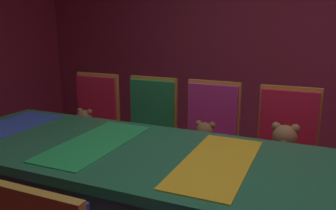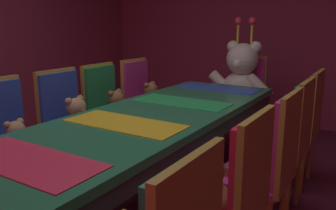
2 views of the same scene
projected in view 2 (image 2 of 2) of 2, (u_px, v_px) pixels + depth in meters
wall_back at (274, 19)px, 4.69m from camera, size 5.20×0.12×2.80m
banquet_table at (125, 136)px, 2.21m from camera, size 0.90×3.36×0.75m
chair_left_2 at (4, 134)px, 2.45m from camera, size 0.42×0.41×0.98m
teddy_left_2 at (17, 141)px, 2.38m from camera, size 0.21×0.28×0.26m
chair_left_3 at (65, 117)px, 2.90m from camera, size 0.42×0.41×0.98m
teddy_left_3 at (78, 119)px, 2.83m from camera, size 0.26×0.34×0.32m
chair_left_4 at (105, 106)px, 3.30m from camera, size 0.42×0.41×0.98m
teddy_left_4 at (117, 108)px, 3.23m from camera, size 0.25×0.32×0.30m
chair_left_5 at (140, 96)px, 3.74m from camera, size 0.42×0.41×0.98m
teddy_left_5 at (151, 98)px, 3.66m from camera, size 0.25×0.32×0.30m
chair_right_2 at (236, 195)px, 1.58m from camera, size 0.42×0.41×0.98m
teddy_right_2 at (207, 188)px, 1.66m from camera, size 0.26×0.34×0.32m
chair_right_3 at (274, 157)px, 2.03m from camera, size 0.42×0.41×0.98m
teddy_right_3 at (249, 157)px, 2.10m from camera, size 0.22×0.28×0.27m
chair_right_4 at (292, 134)px, 2.45m from camera, size 0.42×0.41×0.98m
chair_right_5 at (305, 117)px, 2.89m from camera, size 0.42×0.41×0.98m
teddy_right_5 at (287, 118)px, 2.97m from camera, size 0.21×0.27×0.26m
throne_chair at (246, 90)px, 4.07m from camera, size 0.41×0.42×0.98m
king_teddy_bear at (241, 78)px, 3.88m from camera, size 0.74×0.58×0.96m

